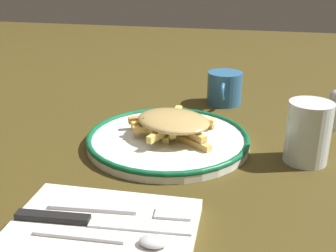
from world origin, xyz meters
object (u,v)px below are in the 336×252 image
object	(u,v)px
fries_heap	(172,123)
salt_shaker	(335,110)
knife	(86,221)
napkin	(103,229)
fork	(120,210)
plate	(168,139)
water_glass	(308,132)
spoon	(124,239)
coffee_mug	(224,88)

from	to	relation	value
fries_heap	salt_shaker	distance (m)	0.31
salt_shaker	fries_heap	bearing A→B (deg)	-64.60
knife	salt_shaker	bearing A→B (deg)	141.14
napkin	salt_shaker	world-z (taller)	salt_shaker
fork	fries_heap	bearing A→B (deg)	177.02
fork	salt_shaker	xyz separation A→B (m)	(-0.37, 0.29, 0.02)
napkin	knife	size ratio (longest dim) A/B	1.03
plate	salt_shaker	world-z (taller)	salt_shaker
fries_heap	napkin	world-z (taller)	fries_heap
fries_heap	water_glass	size ratio (longest dim) A/B	1.80
napkin	plate	bearing A→B (deg)	176.26
plate	water_glass	size ratio (longest dim) A/B	2.86
spoon	salt_shaker	xyz separation A→B (m)	(-0.43, 0.27, 0.02)
plate	knife	bearing A→B (deg)	-7.72
water_glass	napkin	bearing A→B (deg)	-44.19
fork	knife	world-z (taller)	knife
spoon	coffee_mug	bearing A→B (deg)	174.15
napkin	spoon	bearing A→B (deg)	53.51
napkin	knife	world-z (taller)	knife
coffee_mug	fork	bearing A→B (deg)	-9.19
fries_heap	napkin	xyz separation A→B (m)	(0.27, -0.02, -0.03)
fries_heap	water_glass	world-z (taller)	water_glass
fries_heap	coffee_mug	size ratio (longest dim) A/B	1.77
napkin	knife	bearing A→B (deg)	-84.92
plate	napkin	xyz separation A→B (m)	(0.27, -0.02, -0.00)
knife	spoon	xyz separation A→B (m)	(0.02, 0.05, 0.00)
plate	salt_shaker	bearing A→B (deg)	115.25
knife	spoon	world-z (taller)	spoon
salt_shaker	knife	bearing A→B (deg)	-38.86
plate	water_glass	distance (m)	0.23
plate	salt_shaker	xyz separation A→B (m)	(-0.14, 0.29, 0.03)
spoon	water_glass	size ratio (longest dim) A/B	1.55
fork	knife	distance (m)	0.04
fries_heap	fork	size ratio (longest dim) A/B	1.01
fries_heap	napkin	distance (m)	0.27
fork	napkin	bearing A→B (deg)	-22.49
water_glass	fork	bearing A→B (deg)	-46.28
spoon	salt_shaker	bearing A→B (deg)	147.60
plate	water_glass	bearing A→B (deg)	86.58
plate	napkin	world-z (taller)	plate
knife	water_glass	distance (m)	0.37
coffee_mug	knife	bearing A→B (deg)	-12.01
knife	plate	bearing A→B (deg)	172.28
plate	knife	xyz separation A→B (m)	(0.27, -0.04, 0.01)
fork	water_glass	xyz separation A→B (m)	(-0.22, 0.23, 0.03)
napkin	water_glass	xyz separation A→B (m)	(-0.25, 0.24, 0.04)
knife	spoon	size ratio (longest dim) A/B	1.38
fork	coffee_mug	xyz separation A→B (m)	(-0.48, 0.08, 0.02)
plate	fries_heap	xyz separation A→B (m)	(-0.00, 0.01, 0.03)
knife	coffee_mug	bearing A→B (deg)	167.99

